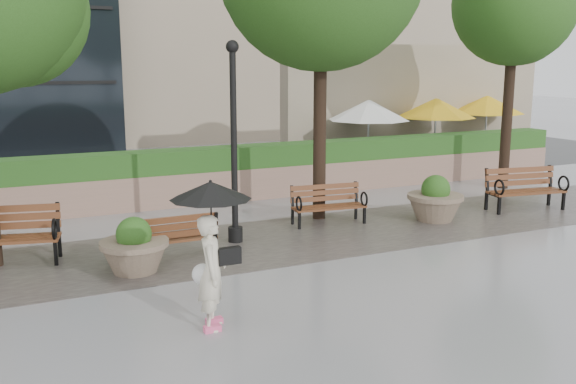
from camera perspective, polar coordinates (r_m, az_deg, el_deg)
name	(u,v)px	position (r m, az deg, el deg)	size (l,w,h in m)	color
ground	(294,299)	(9.53, 0.55, -9.49)	(100.00, 100.00, 0.00)	gray
cobble_strip	(225,247)	(12.16, -5.66, -4.87)	(28.00, 3.20, 0.01)	#383330
hedge_wall	(168,178)	(15.74, -10.64, 1.19)	(24.00, 0.80, 1.35)	#997263
cafe_wall	(417,105)	(22.48, 11.37, 7.59)	(10.00, 0.60, 4.00)	tan
cafe_hedge	(444,159)	(20.61, 13.73, 2.83)	(8.00, 0.50, 0.90)	#28551C
asphalt_street	(134,179)	(19.69, -13.57, 1.13)	(40.00, 7.00, 0.00)	black
bench_1	(4,248)	(12.02, -23.92, -4.57)	(1.94, 1.13, 0.98)	brown
bench_2	(171,247)	(11.40, -10.33, -4.82)	(1.58, 0.63, 0.84)	brown
bench_3	(328,213)	(13.75, 3.61, -1.87)	(1.63, 0.80, 0.84)	brown
bench_4	(525,198)	(16.03, 20.30, -0.50)	(1.92, 1.00, 0.98)	brown
planter_left	(135,251)	(10.86, -13.48, -5.11)	(1.12, 1.12, 0.94)	#7F6B56
planter_right	(435,203)	(14.37, 12.95, -0.95)	(1.21, 1.21, 1.02)	#7F6B56
lamppost	(234,156)	(12.12, -4.81, 3.17)	(0.28, 0.28, 3.81)	black
tree_2	(517,9)	(18.69, 19.66, 15.08)	(3.38, 3.27, 6.58)	black
patio_umb_white	(369,111)	(19.68, 7.20, 7.19)	(2.50, 2.50, 2.30)	black
patio_umb_yellow_a	(436,108)	(21.05, 13.02, 7.26)	(2.50, 2.50, 2.30)	black
patio_umb_yellow_b	(487,105)	(23.24, 17.27, 7.40)	(2.50, 2.50, 2.30)	black
pedestrian	(211,240)	(8.27, -6.82, -4.28)	(1.05, 1.05, 1.93)	beige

